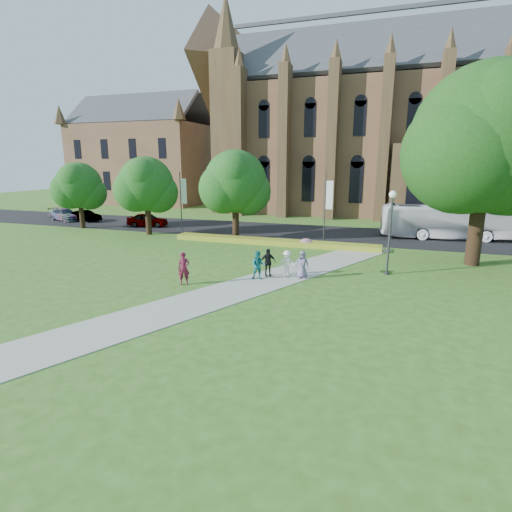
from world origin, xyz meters
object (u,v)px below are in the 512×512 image
at_px(large_tree, 487,139).
at_px(tour_coach, 447,221).
at_px(car_2, 65,215).
at_px(pedestrian_0, 184,268).
at_px(streetlamp, 391,223).
at_px(car_0, 147,220).
at_px(car_1, 85,216).

xyz_separation_m(large_tree, tour_coach, (-0.68, 9.89, -6.73)).
distance_m(tour_coach, car_2, 42.54).
xyz_separation_m(tour_coach, pedestrian_0, (-15.85, -20.55, -0.65)).
bearing_deg(streetlamp, car_0, 155.51).
relative_size(car_2, pedestrian_0, 2.60).
bearing_deg(car_1, streetlamp, -105.17).
bearing_deg(tour_coach, pedestrian_0, 134.36).
bearing_deg(car_0, tour_coach, -96.58).
xyz_separation_m(tour_coach, car_0, (-30.21, -2.83, -0.87)).
relative_size(tour_coach, car_2, 2.37).
distance_m(streetlamp, tour_coach, 15.27).
distance_m(large_tree, car_0, 32.59).
relative_size(streetlamp, tour_coach, 0.45).
height_order(tour_coach, pedestrian_0, tour_coach).
relative_size(streetlamp, pedestrian_0, 2.78).
relative_size(tour_coach, pedestrian_0, 6.16).
height_order(car_2, pedestrian_0, pedestrian_0).
height_order(car_1, pedestrian_0, pedestrian_0).
bearing_deg(streetlamp, large_tree, 39.29).
bearing_deg(tour_coach, car_1, 84.66).
relative_size(tour_coach, car_0, 2.66).
xyz_separation_m(car_1, car_2, (-2.95, -0.14, 0.06)).
xyz_separation_m(large_tree, car_1, (-40.21, 8.05, -7.69)).
relative_size(car_0, pedestrian_0, 2.32).
bearing_deg(large_tree, pedestrian_0, -147.18).
bearing_deg(car_1, car_2, 97.38).
bearing_deg(tour_coach, car_0, 87.34).
xyz_separation_m(car_0, car_1, (-9.32, 0.98, -0.09)).
bearing_deg(car_2, tour_coach, -69.26).
height_order(car_0, pedestrian_0, pedestrian_0).
distance_m(car_0, car_1, 9.38).
distance_m(large_tree, tour_coach, 11.98).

